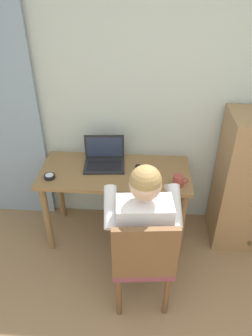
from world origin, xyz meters
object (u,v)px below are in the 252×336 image
(desk, at_px, (115,182))
(chair, at_px, (143,258))
(laptop, at_px, (104,159))
(desk_clock, at_px, (50,176))
(computer_mouse, at_px, (139,167))
(person_seated, at_px, (142,220))
(coffee_mug, at_px, (178,181))

(desk, distance_m, chair, 0.76)
(laptop, relative_size, desk_clock, 4.00)
(laptop, bearing_deg, computer_mouse, -10.49)
(desk, height_order, computer_mouse, computer_mouse)
(person_seated, height_order, laptop, person_seated)
(laptop, distance_m, desk_clock, 0.48)
(computer_mouse, relative_size, desk_clock, 1.11)
(desk, relative_size, computer_mouse, 12.55)
(desk, relative_size, desk_clock, 13.94)
(desk, bearing_deg, person_seated, -64.96)
(chair, height_order, person_seated, person_seated)
(desk, height_order, laptop, laptop)
(coffee_mug, bearing_deg, person_seated, -127.04)
(chair, height_order, laptop, laptop)
(laptop, height_order, computer_mouse, laptop)
(person_seated, bearing_deg, laptop, 119.07)
(chair, distance_m, desk_clock, 0.99)
(person_seated, height_order, coffee_mug, person_seated)
(laptop, xyz_separation_m, coffee_mug, (0.61, -0.27, -0.00))
(chair, bearing_deg, person_seated, 95.15)
(chair, bearing_deg, desk, 110.31)
(computer_mouse, bearing_deg, desk, 167.91)
(desk, height_order, chair, chair)
(person_seated, xyz_separation_m, computer_mouse, (-0.04, 0.57, 0.07))
(chair, relative_size, coffee_mug, 7.37)
(computer_mouse, bearing_deg, coffee_mug, -58.08)
(desk, xyz_separation_m, laptop, (-0.10, 0.10, 0.16))
(person_seated, xyz_separation_m, laptop, (-0.35, 0.62, 0.10))
(coffee_mug, bearing_deg, laptop, 156.36)
(desk, height_order, person_seated, person_seated)
(desk, xyz_separation_m, coffee_mug, (0.51, -0.17, 0.16))
(desk, distance_m, computer_mouse, 0.24)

